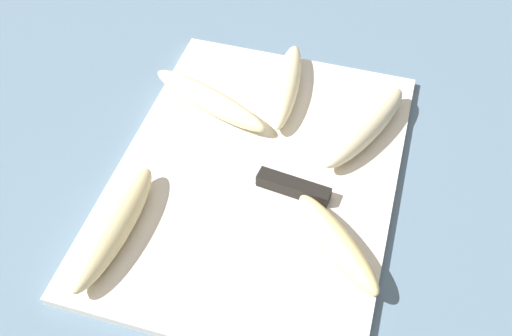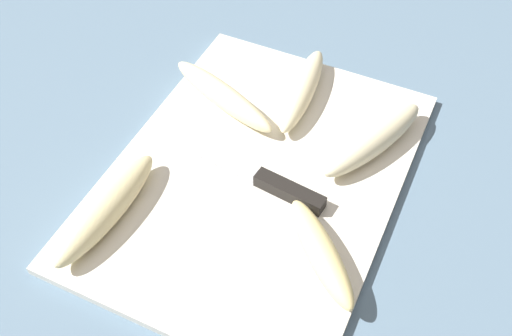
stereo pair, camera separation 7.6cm
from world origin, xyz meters
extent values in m
plane|color=slate|center=(0.00, 0.00, 0.00)|extent=(4.00, 4.00, 0.00)
cube|color=silver|center=(0.00, 0.00, 0.01)|extent=(0.48, 0.35, 0.01)
cube|color=black|center=(-0.02, -0.05, 0.02)|extent=(0.03, 0.10, 0.02)
cube|color=#B7BABF|center=(0.00, 0.05, 0.01)|extent=(0.04, 0.12, 0.00)
ellipsoid|color=beige|center=(-0.14, 0.13, 0.03)|extent=(0.19, 0.05, 0.04)
ellipsoid|color=beige|center=(0.09, 0.10, 0.03)|extent=(0.10, 0.19, 0.04)
ellipsoid|color=beige|center=(0.10, -0.12, 0.03)|extent=(0.18, 0.11, 0.04)
ellipsoid|color=#EDD689|center=(-0.09, -0.12, 0.03)|extent=(0.13, 0.13, 0.03)
ellipsoid|color=beige|center=(0.15, 0.00, 0.03)|extent=(0.18, 0.05, 0.03)
camera|label=1|loc=(-0.47, -0.14, 0.61)|focal=42.00mm
camera|label=2|loc=(-0.45, -0.21, 0.61)|focal=42.00mm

